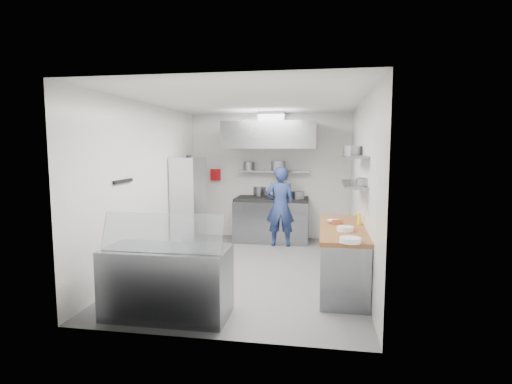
% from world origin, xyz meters
% --- Properties ---
extents(floor, '(5.00, 5.00, 0.00)m').
position_xyz_m(floor, '(0.00, 0.00, 0.00)').
color(floor, '#525254').
rests_on(floor, ground).
extents(ceiling, '(5.00, 5.00, 0.00)m').
position_xyz_m(ceiling, '(0.00, 0.00, 2.80)').
color(ceiling, silver).
rests_on(ceiling, wall_back).
extents(wall_back, '(3.60, 2.80, 0.02)m').
position_xyz_m(wall_back, '(0.00, 2.50, 1.40)').
color(wall_back, white).
rests_on(wall_back, floor).
extents(wall_front, '(3.60, 2.80, 0.02)m').
position_xyz_m(wall_front, '(0.00, -2.50, 1.40)').
color(wall_front, white).
rests_on(wall_front, floor).
extents(wall_left, '(2.80, 5.00, 0.02)m').
position_xyz_m(wall_left, '(-1.80, 0.00, 1.40)').
color(wall_left, white).
rests_on(wall_left, floor).
extents(wall_right, '(2.80, 5.00, 0.02)m').
position_xyz_m(wall_right, '(1.80, 0.00, 1.40)').
color(wall_right, white).
rests_on(wall_right, floor).
extents(gas_range, '(1.60, 0.80, 0.90)m').
position_xyz_m(gas_range, '(0.10, 2.10, 0.45)').
color(gas_range, gray).
rests_on(gas_range, floor).
extents(cooktop, '(1.57, 0.78, 0.06)m').
position_xyz_m(cooktop, '(0.10, 2.10, 0.93)').
color(cooktop, black).
rests_on(cooktop, gas_range).
extents(stock_pot_left, '(0.29, 0.29, 0.20)m').
position_xyz_m(stock_pot_left, '(-0.22, 2.46, 1.06)').
color(stock_pot_left, slate).
rests_on(stock_pot_left, cooktop).
extents(stock_pot_mid, '(0.32, 0.32, 0.24)m').
position_xyz_m(stock_pot_mid, '(0.28, 2.10, 1.08)').
color(stock_pot_mid, slate).
rests_on(stock_pot_mid, cooktop).
extents(stock_pot_right, '(0.29, 0.29, 0.16)m').
position_xyz_m(stock_pot_right, '(0.66, 1.99, 1.04)').
color(stock_pot_right, slate).
rests_on(stock_pot_right, cooktop).
extents(over_range_shelf, '(1.60, 0.30, 0.04)m').
position_xyz_m(over_range_shelf, '(0.10, 2.34, 1.52)').
color(over_range_shelf, gray).
rests_on(over_range_shelf, wall_back).
extents(shelf_pot_a, '(0.25, 0.25, 0.18)m').
position_xyz_m(shelf_pot_a, '(-0.46, 2.40, 1.63)').
color(shelf_pot_a, slate).
rests_on(shelf_pot_a, over_range_shelf).
extents(shelf_pot_b, '(0.30, 0.30, 0.22)m').
position_xyz_m(shelf_pot_b, '(0.24, 2.10, 1.65)').
color(shelf_pot_b, slate).
rests_on(shelf_pot_b, over_range_shelf).
extents(extractor_hood, '(1.90, 1.15, 0.55)m').
position_xyz_m(extractor_hood, '(0.10, 1.93, 2.30)').
color(extractor_hood, gray).
rests_on(extractor_hood, wall_back).
extents(hood_duct, '(0.55, 0.55, 0.24)m').
position_xyz_m(hood_duct, '(0.10, 2.15, 2.68)').
color(hood_duct, slate).
rests_on(hood_duct, extractor_hood).
extents(red_firebox, '(0.22, 0.10, 0.26)m').
position_xyz_m(red_firebox, '(-1.25, 2.44, 1.42)').
color(red_firebox, '#A80D11').
rests_on(red_firebox, wall_back).
extents(chef, '(0.64, 0.45, 1.66)m').
position_xyz_m(chef, '(0.33, 1.69, 0.83)').
color(chef, navy).
rests_on(chef, floor).
extents(wire_rack, '(0.50, 0.90, 1.85)m').
position_xyz_m(wire_rack, '(-1.53, 1.36, 0.93)').
color(wire_rack, silver).
rests_on(wire_rack, floor).
extents(rack_bin_a, '(0.15, 0.19, 0.17)m').
position_xyz_m(rack_bin_a, '(-1.53, 1.08, 0.80)').
color(rack_bin_a, white).
rests_on(rack_bin_a, wire_rack).
extents(rack_bin_b, '(0.14, 0.18, 0.16)m').
position_xyz_m(rack_bin_b, '(-1.53, 1.44, 1.30)').
color(rack_bin_b, yellow).
rests_on(rack_bin_b, wire_rack).
extents(rack_jar, '(0.12, 0.12, 0.18)m').
position_xyz_m(rack_jar, '(-1.48, 1.27, 1.80)').
color(rack_jar, black).
rests_on(rack_jar, wire_rack).
extents(knife_strip, '(0.04, 0.55, 0.05)m').
position_xyz_m(knife_strip, '(-1.78, -0.90, 1.55)').
color(knife_strip, black).
rests_on(knife_strip, wall_left).
extents(prep_counter_base, '(0.62, 2.00, 0.84)m').
position_xyz_m(prep_counter_base, '(1.48, -0.60, 0.42)').
color(prep_counter_base, gray).
rests_on(prep_counter_base, floor).
extents(prep_counter_top, '(0.65, 2.04, 0.06)m').
position_xyz_m(prep_counter_top, '(1.48, -0.60, 0.87)').
color(prep_counter_top, brown).
rests_on(prep_counter_top, prep_counter_base).
extents(plate_stack_a, '(0.26, 0.26, 0.06)m').
position_xyz_m(plate_stack_a, '(1.52, -1.56, 0.93)').
color(plate_stack_a, white).
rests_on(plate_stack_a, prep_counter_top).
extents(plate_stack_b, '(0.23, 0.23, 0.06)m').
position_xyz_m(plate_stack_b, '(1.50, -0.87, 0.93)').
color(plate_stack_b, white).
rests_on(plate_stack_b, prep_counter_top).
extents(copper_pan, '(0.17, 0.17, 0.06)m').
position_xyz_m(copper_pan, '(1.41, -0.44, 0.93)').
color(copper_pan, '#D2633B').
rests_on(copper_pan, prep_counter_top).
extents(squeeze_bottle, '(0.06, 0.06, 0.18)m').
position_xyz_m(squeeze_bottle, '(1.73, -0.39, 0.99)').
color(squeeze_bottle, yellow).
rests_on(squeeze_bottle, prep_counter_top).
extents(mixing_bowl, '(0.22, 0.22, 0.05)m').
position_xyz_m(mixing_bowl, '(1.34, -0.33, 0.92)').
color(mixing_bowl, white).
rests_on(mixing_bowl, prep_counter_top).
extents(wall_shelf_lower, '(0.30, 1.30, 0.04)m').
position_xyz_m(wall_shelf_lower, '(1.64, -0.30, 1.50)').
color(wall_shelf_lower, gray).
rests_on(wall_shelf_lower, wall_right).
extents(wall_shelf_upper, '(0.30, 1.30, 0.04)m').
position_xyz_m(wall_shelf_upper, '(1.64, -0.30, 1.92)').
color(wall_shelf_upper, gray).
rests_on(wall_shelf_upper, wall_right).
extents(shelf_pot_c, '(0.23, 0.23, 0.10)m').
position_xyz_m(shelf_pot_c, '(1.76, -0.63, 1.57)').
color(shelf_pot_c, slate).
rests_on(shelf_pot_c, wall_shelf_lower).
extents(shelf_pot_d, '(0.29, 0.29, 0.14)m').
position_xyz_m(shelf_pot_d, '(1.65, 0.17, 2.01)').
color(shelf_pot_d, slate).
rests_on(shelf_pot_d, wall_shelf_upper).
extents(display_case, '(1.50, 0.70, 0.85)m').
position_xyz_m(display_case, '(-0.66, -2.00, 0.42)').
color(display_case, gray).
rests_on(display_case, floor).
extents(display_glass, '(1.47, 0.19, 0.42)m').
position_xyz_m(display_glass, '(-0.66, -2.12, 1.07)').
color(display_glass, silver).
rests_on(display_glass, display_case).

